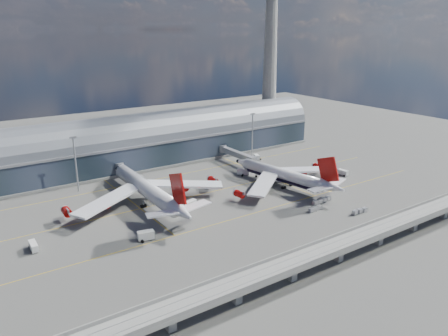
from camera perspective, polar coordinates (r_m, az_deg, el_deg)
ground at (r=183.60m, az=1.79°, el=-4.95°), size 500.00×500.00×0.00m
taxi_lines at (r=200.63m, az=-1.92°, el=-2.94°), size 200.00×80.12×0.01m
terminal at (r=244.31m, az=-8.98°, el=3.41°), size 200.00×30.00×28.00m
control_tower at (r=287.98m, az=6.04°, el=13.79°), size 19.00×19.00×103.00m
guideway at (r=144.72m, az=14.87°, el=-9.77°), size 220.00×8.50×7.20m
floodlight_mast_left at (r=206.35m, az=-18.82°, el=0.68°), size 3.00×0.70×25.70m
floodlight_mast_right at (r=250.11m, az=3.72°, el=4.46°), size 3.00×0.70×25.70m
airliner_left at (r=185.28m, az=-9.84°, el=-2.88°), size 69.63×73.11×22.33m
airliner_right at (r=206.24m, az=7.92°, el=-0.99°), size 60.26×63.04×20.05m
jet_bridge_left at (r=213.98m, az=-12.43°, el=-0.56°), size 4.40×28.00×7.25m
jet_bridge_right at (r=240.86m, az=1.52°, el=1.90°), size 4.40×32.00×7.25m
service_truck_0 at (r=161.24m, az=-23.63°, el=-9.34°), size 2.39×6.46×2.66m
service_truck_1 at (r=156.92m, az=-10.17°, el=-8.67°), size 6.10×3.74×3.29m
service_truck_2 at (r=181.94m, az=-4.59°, el=-4.74°), size 7.69×4.36×2.68m
service_truck_3 at (r=228.94m, az=15.29°, el=-0.57°), size 2.54×5.71×2.72m
service_truck_4 at (r=248.04m, az=4.28°, el=1.42°), size 3.94×5.39×2.84m
service_truck_5 at (r=221.63m, az=2.53°, el=-0.51°), size 6.16×6.00×3.00m
cargo_train_0 at (r=182.10m, az=11.82°, el=-5.24°), size 7.37×2.26×1.62m
cargo_train_1 at (r=191.06m, az=12.65°, el=-4.17°), size 10.60×2.22×1.75m
cargo_train_2 at (r=184.21m, az=17.30°, el=-5.40°), size 7.82×2.29×1.72m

